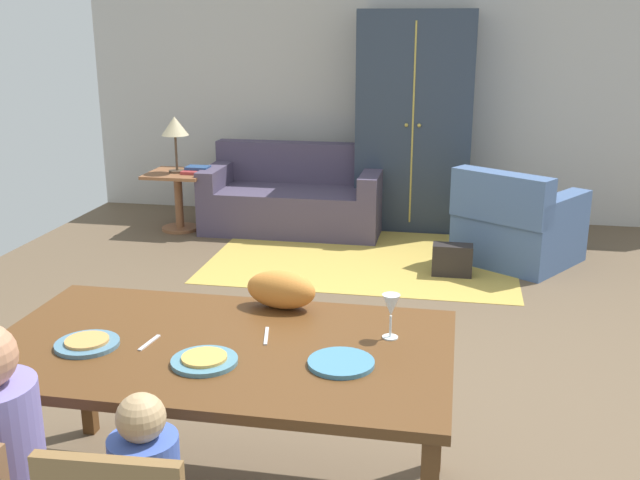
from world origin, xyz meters
name	(u,v)px	position (x,y,z in m)	size (l,w,h in m)	color
ground_plane	(359,330)	(0.00, 0.47, -0.01)	(6.65, 6.15, 0.02)	brown
back_wall	(403,87)	(0.00, 3.60, 1.35)	(6.65, 0.10, 2.70)	beige
dining_table	(220,359)	(-0.30, -1.53, 0.69)	(1.83, 1.04, 0.76)	#563317
plate_near_man	(87,344)	(-0.80, -1.65, 0.77)	(0.25, 0.25, 0.02)	teal
pizza_near_man	(87,341)	(-0.80, -1.65, 0.78)	(0.17, 0.17, 0.01)	#D2934C
plate_near_child	(204,361)	(-0.30, -1.71, 0.77)	(0.25, 0.25, 0.02)	teal
pizza_near_child	(204,357)	(-0.30, -1.71, 0.78)	(0.17, 0.17, 0.01)	gold
plate_near_woman	(341,363)	(0.21, -1.63, 0.77)	(0.25, 0.25, 0.02)	teal
wine_glass	(391,307)	(0.36, -1.35, 0.89)	(0.07, 0.07, 0.19)	silver
fork	(149,343)	(-0.57, -1.58, 0.76)	(0.02, 0.15, 0.01)	silver
knife	(266,336)	(-0.13, -1.43, 0.76)	(0.01, 0.17, 0.01)	silver
cat	(281,290)	(-0.15, -1.11, 0.84)	(0.32, 0.16, 0.17)	orange
area_rug	(363,258)	(-0.18, 2.00, 0.00)	(2.60, 1.80, 0.01)	gold
couch	(295,199)	(-0.98, 2.86, 0.30)	(1.72, 0.86, 0.82)	#483E56
armchair	(516,226)	(1.11, 2.16, 0.32)	(1.18, 1.18, 0.82)	#46608D
armoire	(415,121)	(0.16, 3.21, 1.05)	(1.10, 0.59, 2.10)	#2C3748
side_table	(178,193)	(-2.09, 2.60, 0.38)	(0.56, 0.56, 0.58)	brown
table_lamp	(175,128)	(-2.09, 2.60, 1.01)	(0.26, 0.26, 0.54)	#4F3C2C
book_lower	(194,172)	(-1.90, 2.56, 0.59)	(0.22, 0.16, 0.03)	#9C3234
book_upper	(198,168)	(-1.89, 2.65, 0.62)	(0.22, 0.16, 0.03)	navy
handbag	(452,260)	(0.59, 1.70, 0.13)	(0.32, 0.16, 0.26)	black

